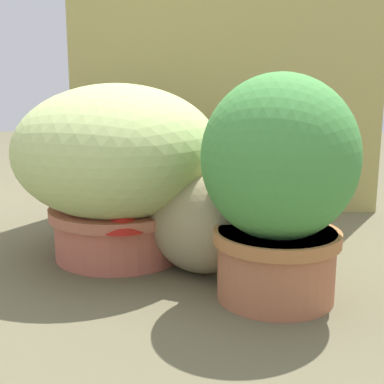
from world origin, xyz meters
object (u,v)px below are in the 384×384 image
Objects in this scene: grass_planter at (118,164)px; cat at (203,219)px; leafy_planter at (279,183)px; mushroom_ornament_red at (123,227)px.

grass_planter is 0.25m from cat.
leafy_planter reaches higher than grass_planter.
cat is (0.20, -0.12, -0.10)m from grass_planter.
cat is at bearing 136.36° from leafy_planter.
leafy_planter reaches higher than mushroom_ornament_red.
cat reaches higher than mushroom_ornament_red.
grass_planter is 1.11× the size of leafy_planter.
leafy_planter reaches higher than cat.
leafy_planter is (0.33, -0.25, 0.01)m from grass_planter.
leafy_planter is at bearing -21.98° from mushroom_ornament_red.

